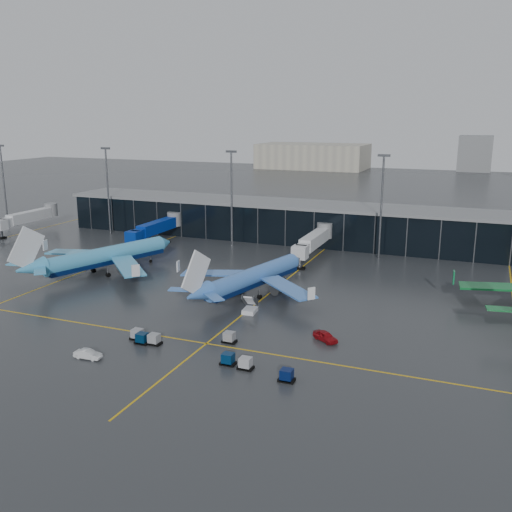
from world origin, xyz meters
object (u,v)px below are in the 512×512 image
at_px(mobile_airstair, 250,309).
at_px(service_van_red, 325,336).
at_px(airliner_klm_near, 254,266).
at_px(airliner_arkefly, 107,245).
at_px(service_van_white, 88,354).
at_px(baggage_carts, 200,349).

relative_size(mobile_airstair, service_van_red, 0.75).
bearing_deg(airliner_klm_near, airliner_arkefly, -169.80).
bearing_deg(service_van_white, baggage_carts, -66.10).
bearing_deg(baggage_carts, airliner_arkefly, 141.13).
bearing_deg(airliner_klm_near, baggage_carts, -69.46).
xyz_separation_m(mobile_airstair, service_van_red, (16.09, -7.76, 0.02)).
distance_m(service_van_red, service_van_white, 36.07).
xyz_separation_m(baggage_carts, mobile_airstair, (-0.18, 19.59, 0.01)).
height_order(airliner_klm_near, service_van_white, airliner_klm_near).
distance_m(airliner_klm_near, service_van_white, 39.53).
relative_size(airliner_arkefly, airliner_klm_near, 1.09).
distance_m(baggage_carts, service_van_red, 19.82).
relative_size(airliner_klm_near, service_van_red, 8.19).
height_order(mobile_airstair, service_van_white, mobile_airstair).
xyz_separation_m(airliner_arkefly, mobile_airstair, (39.88, -12.71, -5.55)).
relative_size(baggage_carts, service_van_white, 6.94).
bearing_deg(baggage_carts, service_van_red, 36.64).
bearing_deg(service_van_white, airliner_klm_near, -20.02).
xyz_separation_m(airliner_klm_near, service_van_white, (-10.88, -37.66, -5.11)).
distance_m(airliner_arkefly, service_van_white, 47.76).
xyz_separation_m(mobile_airstair, service_van_white, (-14.28, -27.21, -0.08)).
xyz_separation_m(airliner_arkefly, airliner_klm_near, (36.47, -2.26, -0.53)).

